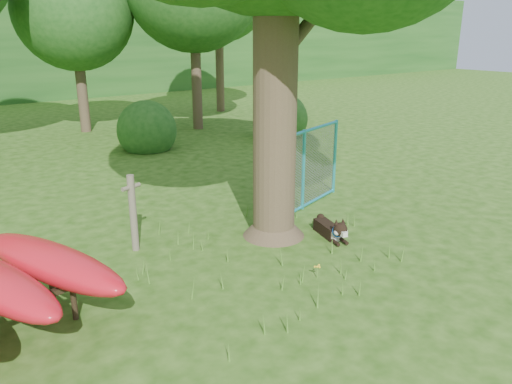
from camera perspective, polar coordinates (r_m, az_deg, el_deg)
ground at (r=7.50m, az=4.43°, el=-9.85°), size 80.00×80.00×0.00m
wooden_post at (r=8.37m, az=-13.89°, el=-2.14°), size 0.36×0.17×1.30m
husky_dog at (r=8.88m, az=8.67°, el=-4.26°), size 0.48×1.00×0.46m
fence_section at (r=10.04m, az=5.43°, el=2.50°), size 2.71×0.89×2.74m
wildflower_clump at (r=7.48m, az=7.05°, el=-8.56°), size 0.10×0.10×0.21m
bg_tree_c at (r=18.88m, az=-20.13°, el=18.87°), size 4.00×4.00×6.12m
shrub_right at (r=17.29m, az=2.88°, el=6.35°), size 1.80×1.80×1.80m
shrub_mid at (r=15.73m, az=-12.22°, el=4.77°), size 1.80×1.80×1.80m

